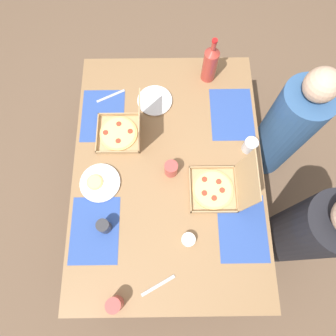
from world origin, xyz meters
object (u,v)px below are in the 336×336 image
(cup_clear_right, at_px, (104,226))
(pizza_box_corner_left, at_px, (220,188))
(diner_left_seat, at_px, (284,130))
(soda_bottle, at_px, (210,63))
(cup_clear_left, at_px, (171,169))
(condiment_bowl, at_px, (188,240))
(plate_far_left, at_px, (100,183))
(plate_middle, at_px, (155,101))
(diner_right_seat, at_px, (302,232))
(pizza_box_corner_right, at_px, (123,131))
(cup_spare, at_px, (250,146))
(cup_dark, at_px, (115,304))

(cup_clear_right, bearing_deg, pizza_box_corner_left, 107.92)
(pizza_box_corner_left, height_order, diner_left_seat, diner_left_seat)
(soda_bottle, xyz_separation_m, cup_clear_left, (0.64, -0.25, -0.08))
(condiment_bowl, bearing_deg, soda_bottle, 171.12)
(pizza_box_corner_left, height_order, cup_clear_right, pizza_box_corner_left)
(plate_far_left, height_order, cup_clear_right, cup_clear_right)
(plate_middle, bearing_deg, diner_right_seat, 48.22)
(pizza_box_corner_right, relative_size, cup_spare, 3.23)
(cup_clear_left, xyz_separation_m, condiment_bowl, (0.38, 0.08, -0.03))
(cup_clear_right, height_order, condiment_bowl, cup_clear_right)
(soda_bottle, height_order, condiment_bowl, soda_bottle)
(cup_clear_left, height_order, diner_right_seat, diner_right_seat)
(cup_spare, relative_size, condiment_bowl, 1.23)
(plate_far_left, xyz_separation_m, diner_left_seat, (-0.44, 1.19, -0.24))
(pizza_box_corner_left, height_order, cup_dark, pizza_box_corner_left)
(soda_bottle, height_order, diner_right_seat, diner_right_seat)
(soda_bottle, bearing_deg, cup_dark, -21.59)
(cup_spare, bearing_deg, pizza_box_corner_right, -97.80)
(pizza_box_corner_right, xyz_separation_m, cup_spare, (0.10, 0.74, -0.00))
(plate_middle, distance_m, cup_spare, 0.64)
(diner_left_seat, bearing_deg, cup_clear_right, -59.18)
(cup_spare, height_order, diner_left_seat, diner_left_seat)
(plate_far_left, bearing_deg, condiment_bowl, 56.81)
(soda_bottle, distance_m, cup_clear_left, 0.69)
(condiment_bowl, xyz_separation_m, diner_right_seat, (-0.06, 0.71, -0.23))
(soda_bottle, bearing_deg, diner_left_seat, 63.36)
(condiment_bowl, distance_m, diner_left_seat, 1.06)
(plate_far_left, distance_m, diner_right_seat, 1.24)
(pizza_box_corner_left, height_order, soda_bottle, soda_bottle)
(plate_middle, distance_m, plate_far_left, 0.61)
(pizza_box_corner_left, distance_m, diner_left_seat, 0.76)
(pizza_box_corner_left, height_order, cup_clear_left, pizza_box_corner_left)
(soda_bottle, bearing_deg, cup_spare, 22.67)
(cup_clear_right, bearing_deg, plate_far_left, -169.12)
(soda_bottle, height_order, cup_clear_left, soda_bottle)
(cup_spare, height_order, condiment_bowl, cup_spare)
(cup_clear_left, bearing_deg, plate_far_left, -80.83)
(plate_far_left, xyz_separation_m, condiment_bowl, (0.32, 0.49, 0.01))
(pizza_box_corner_right, xyz_separation_m, condiment_bowl, (0.62, 0.36, -0.02))
(cup_spare, xyz_separation_m, cup_clear_right, (0.45, -0.81, 0.00))
(cup_clear_left, relative_size, diner_right_seat, 0.09)
(diner_right_seat, bearing_deg, cup_spare, -144.29)
(cup_clear_right, xyz_separation_m, diner_right_seat, (0.01, 1.15, -0.26))
(plate_far_left, bearing_deg, cup_spare, 103.31)
(cup_clear_right, bearing_deg, cup_clear_left, 131.39)
(pizza_box_corner_left, distance_m, plate_far_left, 0.67)
(cup_dark, bearing_deg, soda_bottle, 158.41)
(diner_right_seat, bearing_deg, plate_middle, -131.78)
(plate_far_left, relative_size, soda_bottle, 0.71)
(cup_dark, distance_m, cup_clear_right, 0.38)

